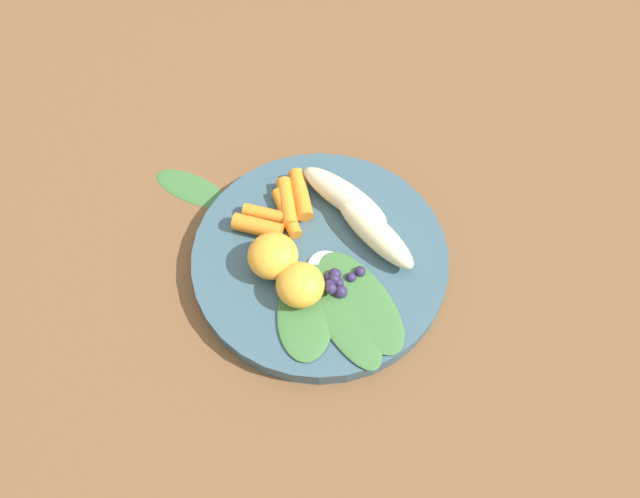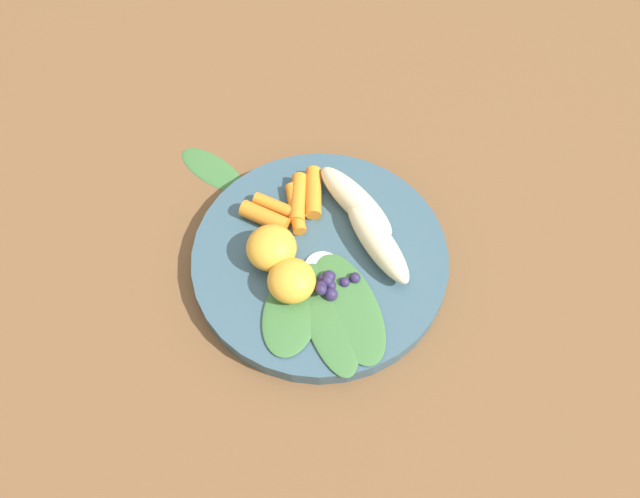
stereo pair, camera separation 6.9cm
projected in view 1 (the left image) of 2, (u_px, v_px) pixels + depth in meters
The scene contains 17 objects.
ground_plane at pixel (320, 263), 0.71m from camera, with size 2.40×2.40×0.00m, color brown.
bowl at pixel (320, 259), 0.71m from camera, with size 0.29×0.29×0.02m, color #385666.
banana_peeled_left at pixel (344, 196), 0.72m from camera, with size 0.12×0.03×0.03m, color beige.
banana_peeled_right at pixel (375, 232), 0.69m from camera, with size 0.12×0.03×0.03m, color beige.
orange_segment_near at pixel (300, 285), 0.65m from camera, with size 0.05×0.05×0.04m, color #F4A833.
orange_segment_far at pixel (273, 256), 0.67m from camera, with size 0.06×0.06×0.04m, color #F4A833.
carrot_front at pixel (301, 194), 0.73m from camera, with size 0.02×0.02×0.06m, color orange.
carrot_mid_left at pixel (287, 203), 0.72m from camera, with size 0.02×0.02×0.06m, color orange.
carrot_mid_right at pixel (287, 213), 0.71m from camera, with size 0.02×0.02×0.06m, color orange.
carrot_rear at pixel (264, 214), 0.71m from camera, with size 0.02×0.02×0.05m, color orange.
carrot_small at pixel (258, 226), 0.70m from camera, with size 0.02×0.02×0.06m, color orange.
blueberry_pile at pixel (338, 281), 0.67m from camera, with size 0.05×0.04×0.02m.
coconut_shred_patch at pixel (326, 267), 0.69m from camera, with size 0.04×0.04×0.00m, color white.
kale_leaf_left at pixel (305, 316), 0.65m from camera, with size 0.10×0.06×0.01m, color #3D7038.
kale_leaf_right at pixel (343, 314), 0.65m from camera, with size 0.14×0.05×0.01m, color #3D7038.
kale_leaf_rear at pixel (360, 301), 0.66m from camera, with size 0.14×0.06×0.01m, color #3D7038.
kale_leaf_stray at pixel (190, 187), 0.77m from camera, with size 0.10×0.04×0.01m, color #3D7038.
Camera 1 is at (-0.32, -0.14, 0.62)m, focal length 35.00 mm.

